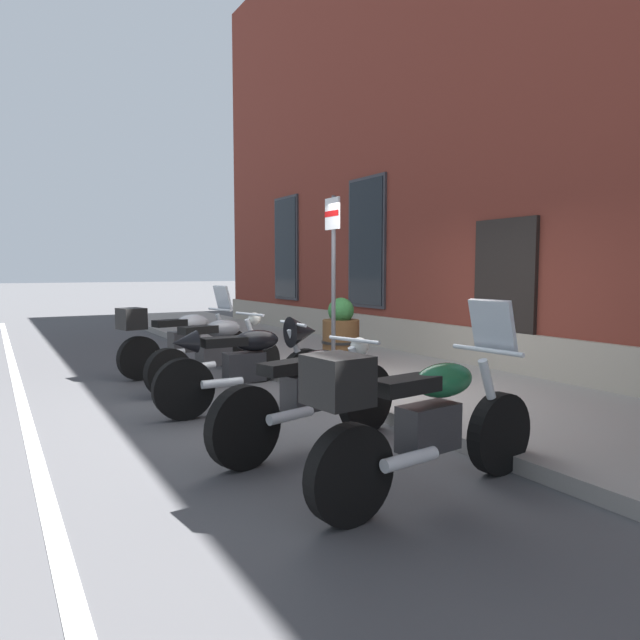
{
  "coord_description": "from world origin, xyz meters",
  "views": [
    {
      "loc": [
        5.81,
        -3.48,
        1.58
      ],
      "look_at": [
        -1.39,
        0.66,
        0.85
      ],
      "focal_mm": 32.36,
      "sensor_mm": 36.0,
      "label": 1
    }
  ],
  "objects_px": {
    "motorcycle_green_touring": "(422,420)",
    "motorcycle_silver_touring": "(180,338)",
    "motorcycle_black_naked": "(313,395)",
    "motorcycle_grey_naked": "(219,353)",
    "parking_sign": "(333,259)",
    "barrel_planter": "(341,335)",
    "motorcycle_black_sport": "(255,361)"
  },
  "relations": [
    {
      "from": "motorcycle_silver_touring",
      "to": "motorcycle_grey_naked",
      "type": "bearing_deg",
      "value": 6.32
    },
    {
      "from": "motorcycle_grey_naked",
      "to": "barrel_planter",
      "type": "height_order",
      "value": "barrel_planter"
    },
    {
      "from": "motorcycle_silver_touring",
      "to": "motorcycle_black_sport",
      "type": "bearing_deg",
      "value": 1.96
    },
    {
      "from": "motorcycle_silver_touring",
      "to": "barrel_planter",
      "type": "bearing_deg",
      "value": 65.04
    },
    {
      "from": "motorcycle_green_touring",
      "to": "parking_sign",
      "type": "bearing_deg",
      "value": 156.85
    },
    {
      "from": "parking_sign",
      "to": "motorcycle_green_touring",
      "type": "bearing_deg",
      "value": -23.15
    },
    {
      "from": "motorcycle_green_touring",
      "to": "motorcycle_silver_touring",
      "type": "bearing_deg",
      "value": -179.4
    },
    {
      "from": "motorcycle_grey_naked",
      "to": "motorcycle_silver_touring",
      "type": "bearing_deg",
      "value": -173.68
    },
    {
      "from": "barrel_planter",
      "to": "motorcycle_black_sport",
      "type": "bearing_deg",
      "value": -53.11
    },
    {
      "from": "motorcycle_black_naked",
      "to": "barrel_planter",
      "type": "distance_m",
      "value": 3.83
    },
    {
      "from": "motorcycle_grey_naked",
      "to": "motorcycle_black_sport",
      "type": "xyz_separation_m",
      "value": [
        1.33,
        -0.05,
        0.08
      ]
    },
    {
      "from": "motorcycle_grey_naked",
      "to": "motorcycle_black_naked",
      "type": "relative_size",
      "value": 0.96
    },
    {
      "from": "motorcycle_black_sport",
      "to": "motorcycle_green_touring",
      "type": "height_order",
      "value": "motorcycle_green_touring"
    },
    {
      "from": "barrel_planter",
      "to": "motorcycle_grey_naked",
      "type": "bearing_deg",
      "value": -82.87
    },
    {
      "from": "motorcycle_silver_touring",
      "to": "motorcycle_black_naked",
      "type": "height_order",
      "value": "motorcycle_silver_touring"
    },
    {
      "from": "parking_sign",
      "to": "barrel_planter",
      "type": "relative_size",
      "value": 2.43
    },
    {
      "from": "motorcycle_green_touring",
      "to": "parking_sign",
      "type": "height_order",
      "value": "parking_sign"
    },
    {
      "from": "motorcycle_grey_naked",
      "to": "motorcycle_black_naked",
      "type": "bearing_deg",
      "value": -3.31
    },
    {
      "from": "motorcycle_black_sport",
      "to": "parking_sign",
      "type": "xyz_separation_m",
      "value": [
        -1.1,
        1.68,
        1.17
      ]
    },
    {
      "from": "motorcycle_black_sport",
      "to": "barrel_planter",
      "type": "relative_size",
      "value": 2.08
    },
    {
      "from": "motorcycle_silver_touring",
      "to": "barrel_planter",
      "type": "xyz_separation_m",
      "value": [
        1.03,
        2.21,
        0.02
      ]
    },
    {
      "from": "motorcycle_silver_touring",
      "to": "motorcycle_grey_naked",
      "type": "relative_size",
      "value": 1.06
    },
    {
      "from": "motorcycle_silver_touring",
      "to": "motorcycle_black_sport",
      "type": "distance_m",
      "value": 2.62
    },
    {
      "from": "parking_sign",
      "to": "motorcycle_grey_naked",
      "type": "bearing_deg",
      "value": -98.19
    },
    {
      "from": "motorcycle_silver_touring",
      "to": "motorcycle_green_touring",
      "type": "xyz_separation_m",
      "value": [
        5.52,
        0.06,
        0.01
      ]
    },
    {
      "from": "motorcycle_grey_naked",
      "to": "parking_sign",
      "type": "xyz_separation_m",
      "value": [
        0.23,
        1.63,
        1.24
      ]
    },
    {
      "from": "motorcycle_black_sport",
      "to": "motorcycle_green_touring",
      "type": "xyz_separation_m",
      "value": [
        2.9,
        -0.03,
        0.0
      ]
    },
    {
      "from": "motorcycle_black_sport",
      "to": "motorcycle_black_naked",
      "type": "bearing_deg",
      "value": -4.23
    },
    {
      "from": "motorcycle_black_sport",
      "to": "motorcycle_black_naked",
      "type": "xyz_separation_m",
      "value": [
        1.52,
        -0.11,
        -0.09
      ]
    },
    {
      "from": "motorcycle_grey_naked",
      "to": "motorcycle_black_sport",
      "type": "relative_size",
      "value": 0.95
    },
    {
      "from": "motorcycle_silver_touring",
      "to": "parking_sign",
      "type": "relative_size",
      "value": 0.87
    },
    {
      "from": "motorcycle_black_naked",
      "to": "parking_sign",
      "type": "bearing_deg",
      "value": 145.65
    }
  ]
}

